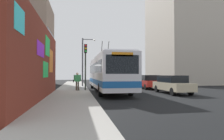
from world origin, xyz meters
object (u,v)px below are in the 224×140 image
parked_car_red (148,81)px  parked_car_dark_gray (134,80)px  city_bus (107,72)px  parked_car_champagne (172,84)px  traffic_light (85,59)px  pedestrian_midblock (77,80)px  street_lamp (84,58)px

parked_car_red → parked_car_dark_gray: bearing=0.0°
city_bus → parked_car_champagne: city_bus is taller
city_bus → parked_car_red: (2.62, -5.20, -1.04)m
parked_car_dark_gray → traffic_light: traffic_light is taller
city_bus → parked_car_dark_gray: city_bus is taller
parked_car_red → pedestrian_midblock: pedestrian_midblock is taller
parked_car_red → street_lamp: bearing=61.5°
parked_car_red → traffic_light: size_ratio=1.02×
pedestrian_midblock → city_bus: bearing=-89.6°
pedestrian_midblock → street_lamp: bearing=-7.6°
parked_car_red → parked_car_champagne: bearing=180.0°
city_bus → traffic_light: bearing=91.8°
parked_car_champagne → parked_car_dark_gray: same height
city_bus → pedestrian_midblock: size_ratio=7.51×
city_bus → parked_car_champagne: bearing=-121.0°
street_lamp → traffic_light: bearing=179.1°
city_bus → street_lamp: bearing=17.3°
traffic_light → parked_car_red: bearing=-69.9°
city_bus → parked_car_red: 5.91m
traffic_light → street_lamp: bearing=-0.9°
parked_car_red → traffic_light: (-2.69, 7.35, 2.29)m
parked_car_red → street_lamp: 8.74m
parked_car_champagne → street_lamp: size_ratio=0.73×
parked_car_red → parked_car_dark_gray: same height
parked_car_red → pedestrian_midblock: bearing=108.0°
traffic_light → parked_car_dark_gray: bearing=-41.2°
city_bus → traffic_light: size_ratio=2.85×
city_bus → parked_car_champagne: size_ratio=2.78×
parked_car_champagne → parked_car_red: 5.74m
parked_car_red → parked_car_dark_gray: (5.71, 0.00, -0.00)m
parked_car_dark_gray → parked_car_red: bearing=-180.0°
parked_car_champagne → pedestrian_midblock: size_ratio=2.70×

